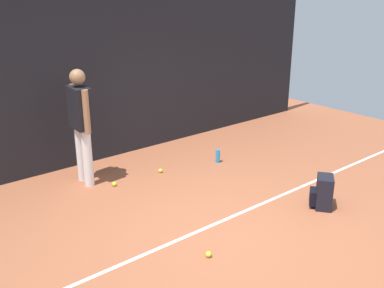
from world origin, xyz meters
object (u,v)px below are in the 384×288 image
at_px(tennis_ball_near_player, 114,184).
at_px(water_bottle, 218,156).
at_px(tennis_player, 81,120).
at_px(tennis_ball_mid_court, 161,171).
at_px(tennis_ball_by_fence, 209,254).
at_px(backpack, 323,193).

relative_size(tennis_ball_near_player, water_bottle, 0.30).
height_order(tennis_player, tennis_ball_mid_court, tennis_player).
height_order(tennis_player, water_bottle, tennis_player).
relative_size(tennis_player, tennis_ball_near_player, 25.76).
xyz_separation_m(tennis_player, tennis_ball_mid_court, (1.07, -0.41, -0.93)).
height_order(tennis_ball_by_fence, tennis_ball_mid_court, same).
bearing_deg(water_bottle, tennis_player, 162.12).
relative_size(backpack, tennis_ball_by_fence, 6.67).
xyz_separation_m(backpack, tennis_ball_near_player, (-1.81, 2.31, -0.18)).
distance_m(tennis_ball_by_fence, water_bottle, 2.74).
distance_m(tennis_player, tennis_ball_near_player, 1.04).
xyz_separation_m(tennis_ball_near_player, water_bottle, (1.80, -0.27, 0.08)).
xyz_separation_m(tennis_ball_by_fence, tennis_ball_mid_court, (0.93, 2.21, 0.00)).
bearing_deg(tennis_ball_near_player, tennis_ball_mid_court, -1.55).
relative_size(tennis_player, tennis_ball_mid_court, 25.76).
height_order(tennis_ball_near_player, tennis_ball_mid_court, same).
bearing_deg(tennis_ball_mid_court, tennis_player, 158.86).
relative_size(tennis_player, backpack, 3.86).
bearing_deg(water_bottle, tennis_ball_near_player, 171.39).
xyz_separation_m(tennis_player, tennis_ball_by_fence, (0.14, -2.62, -0.93)).
xyz_separation_m(tennis_ball_near_player, tennis_ball_mid_court, (0.81, -0.02, 0.00)).
height_order(tennis_player, backpack, tennis_player).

